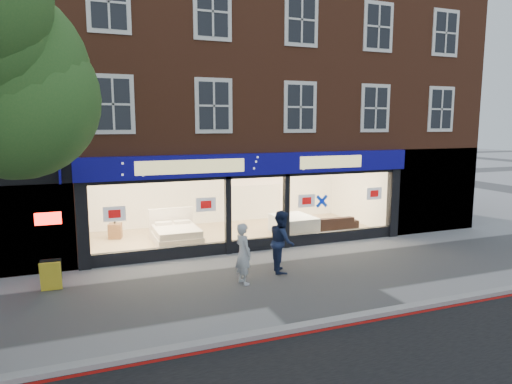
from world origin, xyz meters
TOP-DOWN VIEW (x-y plane):
  - ground at (0.00, 0.00)m, footprint 120.00×120.00m
  - kerb_line at (0.00, -3.10)m, footprint 60.00×0.10m
  - kerb_stone at (0.00, -2.90)m, footprint 60.00×0.25m
  - showroom_floor at (0.00, 5.25)m, footprint 11.00×4.50m
  - building at (-0.02, 6.93)m, footprint 19.00×8.26m
  - display_bed at (-2.44, 4.76)m, footprint 1.62×1.94m
  - bedside_table at (-4.40, 6.10)m, footprint 0.55×0.55m
  - mattress_stack at (2.01, 4.43)m, footprint 1.41×1.76m
  - sofa at (3.70, 4.33)m, footprint 1.91×0.80m
  - a_board at (-6.33, 1.46)m, footprint 0.53×0.36m
  - pedestrian_grey at (-1.56, 0.16)m, footprint 0.51×0.67m
  - pedestrian_blue at (-0.18, 0.71)m, footprint 0.89×1.02m

SIDE VIEW (x-z plane):
  - ground at x=0.00m, z-range 0.00..0.00m
  - kerb_line at x=0.00m, z-range 0.00..0.01m
  - showroom_floor at x=0.00m, z-range 0.00..0.10m
  - kerb_stone at x=0.00m, z-range 0.00..0.12m
  - bedside_table at x=-4.40m, z-range 0.10..0.65m
  - sofa at x=3.70m, z-range 0.10..0.65m
  - a_board at x=-6.33m, z-range 0.00..0.80m
  - display_bed at x=-2.44m, z-range -0.14..0.95m
  - mattress_stack at x=2.01m, z-range 0.10..0.77m
  - pedestrian_grey at x=-1.56m, z-range 0.00..1.66m
  - pedestrian_blue at x=-0.18m, z-range 0.00..1.80m
  - building at x=-0.02m, z-range 1.52..11.82m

